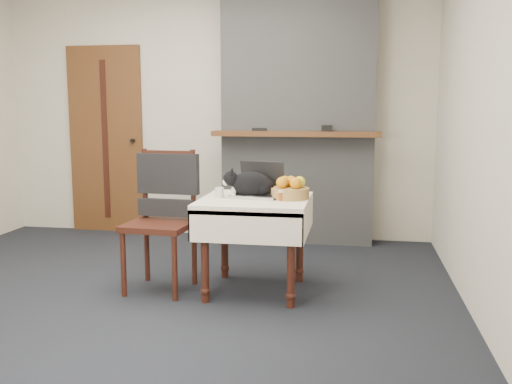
% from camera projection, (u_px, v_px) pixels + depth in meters
% --- Properties ---
extents(ground, '(4.50, 4.50, 0.00)m').
position_uv_depth(ground, '(149.00, 293.00, 4.20)').
color(ground, black).
rests_on(ground, ground).
extents(room_shell, '(4.52, 4.01, 2.61)m').
position_uv_depth(room_shell, '(164.00, 53.00, 4.39)').
color(room_shell, beige).
rests_on(room_shell, ground).
extents(door, '(0.82, 0.10, 2.00)m').
position_uv_depth(door, '(106.00, 140.00, 6.18)').
color(door, brown).
rests_on(door, ground).
extents(chimney, '(1.62, 0.48, 2.60)m').
position_uv_depth(chimney, '(298.00, 113.00, 5.65)').
color(chimney, gray).
rests_on(chimney, ground).
extents(side_table, '(0.78, 0.78, 0.70)m').
position_uv_depth(side_table, '(255.00, 213.00, 4.15)').
color(side_table, '#36130E').
rests_on(side_table, ground).
extents(laptop, '(0.39, 0.35, 0.26)m').
position_uv_depth(laptop, '(259.00, 188.00, 4.21)').
color(laptop, '#B7B7BC').
rests_on(laptop, side_table).
extents(cat, '(0.45, 0.22, 0.22)m').
position_uv_depth(cat, '(252.00, 185.00, 4.15)').
color(cat, black).
rests_on(cat, side_table).
extents(cream_jar, '(0.07, 0.07, 0.07)m').
position_uv_depth(cream_jar, '(219.00, 193.00, 4.16)').
color(cream_jar, silver).
rests_on(cream_jar, side_table).
extents(pill_bottle, '(0.04, 0.04, 0.07)m').
position_uv_depth(pill_bottle, '(281.00, 195.00, 4.01)').
color(pill_bottle, '#953F12').
rests_on(pill_bottle, side_table).
extents(fruit_basket, '(0.28, 0.28, 0.16)m').
position_uv_depth(fruit_basket, '(290.00, 190.00, 4.12)').
color(fruit_basket, '#B08647').
rests_on(fruit_basket, side_table).
extents(desk_clutter, '(0.12, 0.05, 0.01)m').
position_uv_depth(desk_clutter, '(283.00, 198.00, 4.10)').
color(desk_clutter, black).
rests_on(desk_clutter, side_table).
extents(chair, '(0.50, 0.49, 1.04)m').
position_uv_depth(chair, '(164.00, 200.00, 4.27)').
color(chair, '#36130E').
rests_on(chair, ground).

